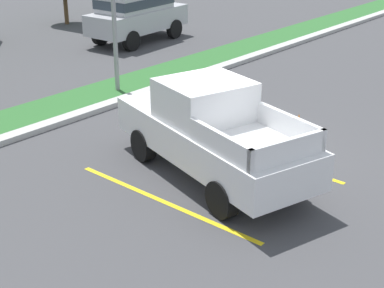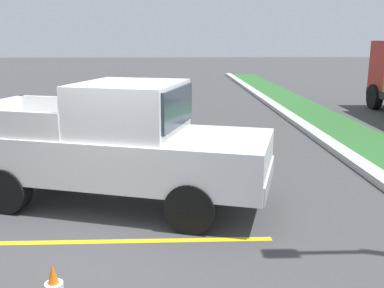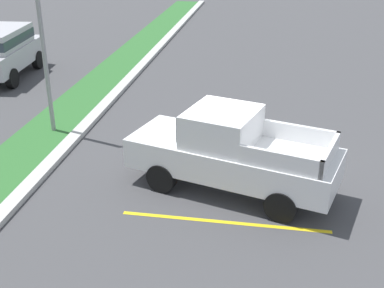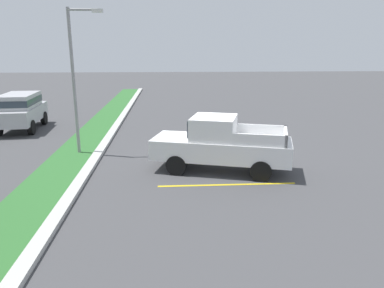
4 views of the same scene
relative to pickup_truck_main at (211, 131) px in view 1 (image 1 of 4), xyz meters
The scene contains 8 objects.
ground_plane 1.43m from the pickup_truck_main, ahead, with size 120.00×120.00×0.00m, color #424244.
parking_line_near 1.88m from the pickup_truck_main, behind, with size 0.12×4.80×0.01m, color yellow.
parking_line_far 1.85m from the pickup_truck_main, ahead, with size 0.12×4.80×0.01m, color yellow.
curb_strip 5.26m from the pickup_truck_main, 79.03° to the left, with size 56.00×0.40×0.15m, color #B2B2AD.
grass_median 6.34m from the pickup_truck_main, 80.95° to the left, with size 56.00×1.80×0.06m, color #2D662D.
pickup_truck_main is the anchor object (origin of this frame).
suv_distant 13.08m from the pickup_truck_main, 52.62° to the left, with size 4.73×2.24×2.10m.
traffic_cone 3.33m from the pickup_truck_main, ahead, with size 0.36×0.36×0.60m.
Camera 1 is at (-9.96, -7.24, 5.65)m, focal length 54.19 mm.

